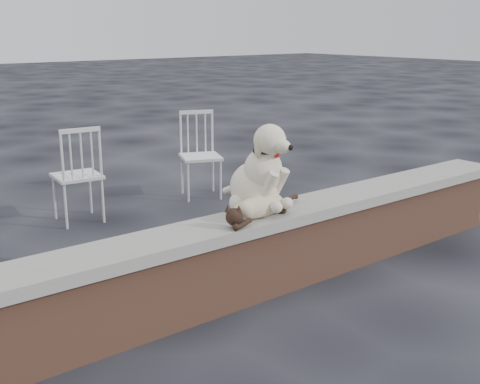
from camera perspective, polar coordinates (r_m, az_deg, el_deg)
ground at (r=4.15m, az=-2.59°, el=-10.83°), size 60.00×60.00×0.00m
brick_wall at (r=4.05m, az=-2.63°, el=-7.65°), size 6.00×0.30×0.50m
capstone at (r=3.94m, az=-2.68°, el=-3.77°), size 6.20×0.40×0.08m
dog at (r=4.18m, az=1.37°, el=2.45°), size 0.52×0.62×0.64m
cat at (r=4.08m, az=1.82°, el=-1.28°), size 1.02×0.43×0.17m
chair_d at (r=6.66m, az=-3.74°, el=3.49°), size 0.73×0.73×0.94m
chair_c at (r=5.99m, az=-15.17°, el=1.65°), size 0.61×0.61×0.94m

